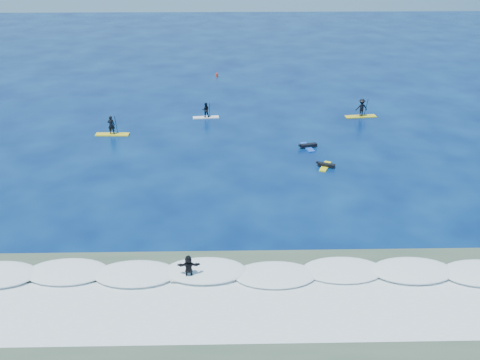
{
  "coord_description": "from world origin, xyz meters",
  "views": [
    {
      "loc": [
        -1.52,
        -35.04,
        18.82
      ],
      "look_at": [
        -0.76,
        1.05,
        0.6
      ],
      "focal_mm": 40.0,
      "sensor_mm": 36.0,
      "label": 1
    }
  ],
  "objects_px": {
    "sup_paddler_right": "(361,109)",
    "prone_paddler_far": "(308,146)",
    "sup_paddler_left": "(112,128)",
    "prone_paddler_near": "(325,165)",
    "marker_buoy": "(217,75)",
    "sup_paddler_center": "(206,111)",
    "wave_surfer": "(189,268)"
  },
  "relations": [
    {
      "from": "sup_paddler_right",
      "to": "prone_paddler_far",
      "type": "relative_size",
      "value": 1.43
    },
    {
      "from": "sup_paddler_right",
      "to": "wave_surfer",
      "type": "bearing_deg",
      "value": -126.76
    },
    {
      "from": "sup_paddler_center",
      "to": "prone_paddler_far",
      "type": "xyz_separation_m",
      "value": [
        9.31,
        -7.84,
        -0.54
      ]
    },
    {
      "from": "sup_paddler_left",
      "to": "prone_paddler_far",
      "type": "distance_m",
      "value": 18.26
    },
    {
      "from": "sup_paddler_left",
      "to": "marker_buoy",
      "type": "xyz_separation_m",
      "value": [
        9.48,
        19.4,
        -0.4
      ]
    },
    {
      "from": "sup_paddler_center",
      "to": "prone_paddler_far",
      "type": "relative_size",
      "value": 1.19
    },
    {
      "from": "prone_paddler_near",
      "to": "marker_buoy",
      "type": "relative_size",
      "value": 3.13
    },
    {
      "from": "prone_paddler_near",
      "to": "marker_buoy",
      "type": "bearing_deg",
      "value": 42.17
    },
    {
      "from": "sup_paddler_left",
      "to": "prone_paddler_far",
      "type": "height_order",
      "value": "sup_paddler_left"
    },
    {
      "from": "prone_paddler_near",
      "to": "wave_surfer",
      "type": "xyz_separation_m",
      "value": [
        -10.21,
        -14.88,
        0.72
      ]
    },
    {
      "from": "wave_surfer",
      "to": "sup_paddler_center",
      "type": "bearing_deg",
      "value": 87.77
    },
    {
      "from": "sup_paddler_left",
      "to": "sup_paddler_right",
      "type": "bearing_deg",
      "value": 12.06
    },
    {
      "from": "sup_paddler_right",
      "to": "wave_surfer",
      "type": "height_order",
      "value": "sup_paddler_right"
    },
    {
      "from": "sup_paddler_center",
      "to": "marker_buoy",
      "type": "height_order",
      "value": "sup_paddler_center"
    },
    {
      "from": "sup_paddler_right",
      "to": "prone_paddler_near",
      "type": "height_order",
      "value": "sup_paddler_right"
    },
    {
      "from": "sup_paddler_right",
      "to": "marker_buoy",
      "type": "bearing_deg",
      "value": 128.73
    },
    {
      "from": "sup_paddler_left",
      "to": "sup_paddler_center",
      "type": "xyz_separation_m",
      "value": [
        8.63,
        4.45,
        0.01
      ]
    },
    {
      "from": "sup_paddler_left",
      "to": "prone_paddler_near",
      "type": "xyz_separation_m",
      "value": [
        18.86,
        -7.43,
        -0.54
      ]
    },
    {
      "from": "sup_paddler_center",
      "to": "wave_surfer",
      "type": "xyz_separation_m",
      "value": [
        0.03,
        -26.76,
        0.17
      ]
    },
    {
      "from": "sup_paddler_left",
      "to": "sup_paddler_right",
      "type": "distance_m",
      "value": 24.83
    },
    {
      "from": "sup_paddler_left",
      "to": "prone_paddler_far",
      "type": "bearing_deg",
      "value": -8.88
    },
    {
      "from": "prone_paddler_far",
      "to": "marker_buoy",
      "type": "distance_m",
      "value": 24.31
    },
    {
      "from": "sup_paddler_left",
      "to": "prone_paddler_near",
      "type": "height_order",
      "value": "sup_paddler_left"
    },
    {
      "from": "prone_paddler_near",
      "to": "sup_paddler_left",
      "type": "bearing_deg",
      "value": 91.41
    },
    {
      "from": "prone_paddler_far",
      "to": "wave_surfer",
      "type": "distance_m",
      "value": 21.09
    },
    {
      "from": "sup_paddler_center",
      "to": "marker_buoy",
      "type": "relative_size",
      "value": 4.06
    },
    {
      "from": "prone_paddler_far",
      "to": "wave_surfer",
      "type": "height_order",
      "value": "wave_surfer"
    },
    {
      "from": "sup_paddler_center",
      "to": "prone_paddler_near",
      "type": "xyz_separation_m",
      "value": [
        10.24,
        -11.88,
        -0.55
      ]
    },
    {
      "from": "wave_surfer",
      "to": "marker_buoy",
      "type": "distance_m",
      "value": 41.73
    },
    {
      "from": "sup_paddler_right",
      "to": "prone_paddler_far",
      "type": "height_order",
      "value": "sup_paddler_right"
    },
    {
      "from": "sup_paddler_right",
      "to": "sup_paddler_left",
      "type": "bearing_deg",
      "value": -175.96
    },
    {
      "from": "sup_paddler_right",
      "to": "prone_paddler_near",
      "type": "distance_m",
      "value": 13.11
    }
  ]
}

